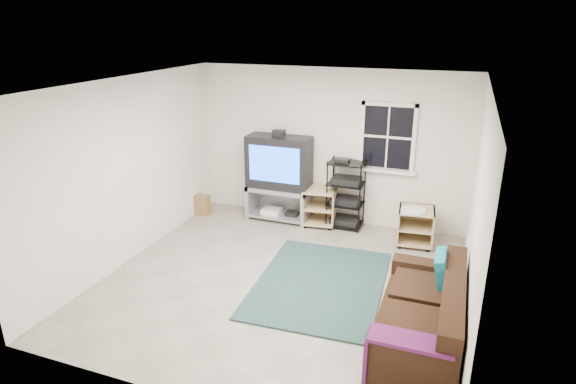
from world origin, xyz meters
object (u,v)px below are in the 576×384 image
at_px(tv_unit, 279,171).
at_px(av_rack, 346,198).
at_px(side_table_right, 415,223).
at_px(side_table_left, 320,205).
at_px(sofa, 423,320).

height_order(tv_unit, av_rack, tv_unit).
bearing_deg(tv_unit, side_table_right, -5.28).
relative_size(side_table_left, side_table_right, 1.03).
distance_m(av_rack, side_table_left, 0.47).
bearing_deg(sofa, av_rack, 118.89).
relative_size(av_rack, sofa, 0.62).
xyz_separation_m(side_table_right, sofa, (0.36, -2.51, -0.04)).
distance_m(tv_unit, side_table_right, 2.41).
bearing_deg(sofa, side_table_left, 125.43).
distance_m(tv_unit, side_table_left, 0.90).
bearing_deg(tv_unit, av_rack, 2.88).
bearing_deg(tv_unit, sofa, -45.32).
bearing_deg(side_table_left, side_table_right, -9.19).
distance_m(side_table_left, sofa, 3.40).
height_order(side_table_left, side_table_right, side_table_left).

